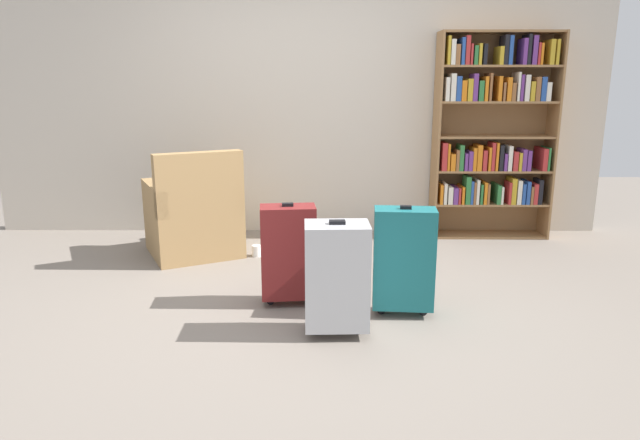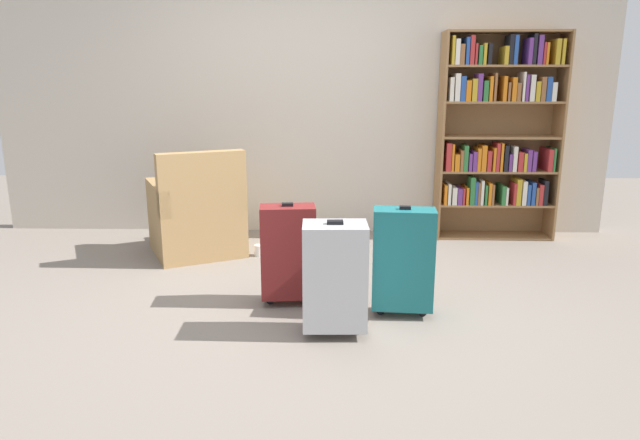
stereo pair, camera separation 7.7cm
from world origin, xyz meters
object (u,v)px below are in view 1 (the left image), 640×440
object	(u,v)px
suitcase_dark_red	(288,252)
suitcase_silver	(337,276)
bookshelf	(492,131)
suitcase_teal	(404,259)
armchair	(194,218)
mug	(257,251)

from	to	relation	value
suitcase_dark_red	suitcase_silver	xyz separation A→B (m)	(0.31, -0.46, 0.00)
suitcase_silver	bookshelf	bearing A→B (deg)	55.73
bookshelf	suitcase_teal	size ratio (longest dim) A/B	2.65
suitcase_dark_red	suitcase_silver	bearing A→B (deg)	-56.43
armchair	mug	bearing A→B (deg)	-6.43
mug	bookshelf	bearing A→B (deg)	17.75
bookshelf	suitcase_dark_red	xyz separation A→B (m)	(-1.78, -1.70, -0.64)
mug	suitcase_dark_red	xyz separation A→B (m)	(0.33, -1.02, 0.31)
armchair	suitcase_teal	bearing A→B (deg)	-38.36
suitcase_teal	suitcase_silver	bearing A→B (deg)	-146.08
suitcase_dark_red	suitcase_silver	size ratio (longest dim) A/B	1.00
bookshelf	armchair	xyz separation A→B (m)	(-2.64, -0.62, -0.67)
mug	suitcase_dark_red	size ratio (longest dim) A/B	0.18
bookshelf	suitcase_teal	distance (m)	2.24
armchair	suitcase_dark_red	distance (m)	1.39
armchair	suitcase_dark_red	xyz separation A→B (m)	(0.86, -1.08, 0.04)
mug	suitcase_silver	bearing A→B (deg)	-66.77
bookshelf	suitcase_dark_red	world-z (taller)	bookshelf
armchair	suitcase_dark_red	size ratio (longest dim) A/B	1.38
mug	suitcase_silver	world-z (taller)	suitcase_silver
suitcase_dark_red	suitcase_teal	size ratio (longest dim) A/B	0.97
armchair	suitcase_dark_red	bearing A→B (deg)	-51.50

